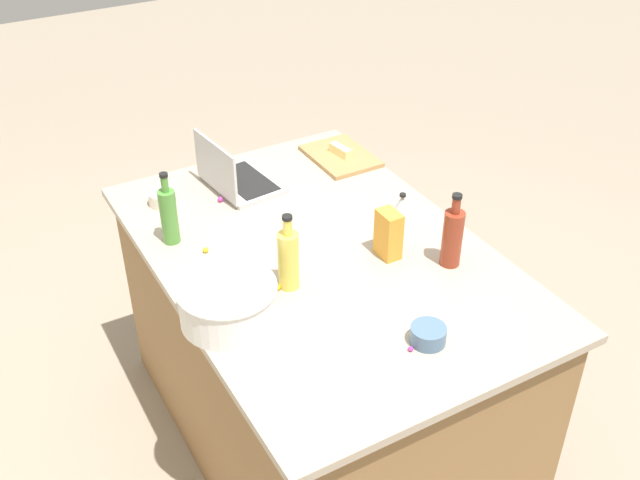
% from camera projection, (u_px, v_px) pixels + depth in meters
% --- Properties ---
extents(ground_plane, '(12.00, 12.00, 0.00)m').
position_uv_depth(ground_plane, '(320.00, 432.00, 3.07)').
color(ground_plane, gray).
extents(island_counter, '(1.58, 1.06, 0.90)m').
position_uv_depth(island_counter, '(320.00, 350.00, 2.82)').
color(island_counter, olive).
rests_on(island_counter, ground).
extents(laptop, '(0.33, 0.26, 0.22)m').
position_uv_depth(laptop, '(234.00, 178.00, 2.90)').
color(laptop, '#B7B7BC').
rests_on(laptop, island_counter).
extents(mixing_bowl_large, '(0.30, 0.30, 0.13)m').
position_uv_depth(mixing_bowl_large, '(228.00, 302.00, 2.23)').
color(mixing_bowl_large, white).
rests_on(mixing_bowl_large, island_counter).
extents(bottle_olive, '(0.06, 0.06, 0.27)m').
position_uv_depth(bottle_olive, '(169.00, 215.00, 2.56)').
color(bottle_olive, '#4C8C38').
rests_on(bottle_olive, island_counter).
extents(bottle_oil, '(0.07, 0.07, 0.27)m').
position_uv_depth(bottle_oil, '(288.00, 259.00, 2.35)').
color(bottle_oil, '#DBC64C').
rests_on(bottle_oil, island_counter).
extents(bottle_soy, '(0.07, 0.07, 0.27)m').
position_uv_depth(bottle_soy, '(452.00, 237.00, 2.45)').
color(bottle_soy, maroon).
rests_on(bottle_soy, island_counter).
extents(cutting_board, '(0.31, 0.23, 0.02)m').
position_uv_depth(cutting_board, '(341.00, 156.00, 3.12)').
color(cutting_board, '#AD7F4C').
rests_on(cutting_board, island_counter).
extents(butter_stick_left, '(0.11, 0.05, 0.04)m').
position_uv_depth(butter_stick_left, '(341.00, 150.00, 3.11)').
color(butter_stick_left, '#F4E58C').
rests_on(butter_stick_left, cutting_board).
extents(ramekin_small, '(0.11, 0.11, 0.05)m').
position_uv_depth(ramekin_small, '(428.00, 335.00, 2.17)').
color(ramekin_small, slate).
rests_on(ramekin_small, island_counter).
extents(ramekin_medium, '(0.10, 0.10, 0.05)m').
position_uv_depth(ramekin_medium, '(163.00, 198.00, 2.81)').
color(ramekin_medium, beige).
rests_on(ramekin_medium, island_counter).
extents(kitchen_timer, '(0.07, 0.07, 0.08)m').
position_uv_depth(kitchen_timer, '(402.00, 204.00, 2.76)').
color(kitchen_timer, '#B2B2B7').
rests_on(kitchen_timer, island_counter).
extents(candy_bag, '(0.09, 0.06, 0.17)m').
position_uv_depth(candy_bag, '(388.00, 234.00, 2.50)').
color(candy_bag, gold).
rests_on(candy_bag, island_counter).
extents(candy_0, '(0.02, 0.02, 0.02)m').
position_uv_depth(candy_0, '(278.00, 287.00, 2.39)').
color(candy_0, yellow).
rests_on(candy_0, island_counter).
extents(candy_1, '(0.02, 0.02, 0.02)m').
position_uv_depth(candy_1, '(206.00, 250.00, 2.56)').
color(candy_1, yellow).
rests_on(candy_1, island_counter).
extents(candy_2, '(0.02, 0.02, 0.02)m').
position_uv_depth(candy_2, '(411.00, 349.00, 2.15)').
color(candy_2, '#CC3399').
rests_on(candy_2, island_counter).
extents(candy_3, '(0.02, 0.02, 0.02)m').
position_uv_depth(candy_3, '(220.00, 199.00, 2.83)').
color(candy_3, '#CC3399').
rests_on(candy_3, island_counter).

